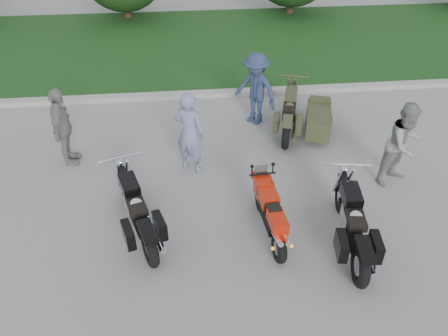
{
  "coord_description": "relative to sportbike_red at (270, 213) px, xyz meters",
  "views": [
    {
      "loc": [
        -0.84,
        -5.67,
        5.86
      ],
      "look_at": [
        -0.13,
        1.26,
        0.8
      ],
      "focal_mm": 35.0,
      "sensor_mm": 36.0,
      "label": 1
    }
  ],
  "objects": [
    {
      "name": "cruiser_right",
      "position": [
        1.39,
        -0.46,
        -0.03
      ],
      "size": [
        0.57,
        2.52,
        0.97
      ],
      "rotation": [
        0.0,
        0.0,
        -0.15
      ],
      "color": "black",
      "rests_on": "ground"
    },
    {
      "name": "person_grey",
      "position": [
        3.06,
        1.39,
        0.4
      ],
      "size": [
        1.13,
        1.05,
        1.86
      ],
      "primitive_type": "imported",
      "rotation": [
        0.0,
        0.0,
        0.49
      ],
      "color": "gray",
      "rests_on": "ground"
    },
    {
      "name": "curb",
      "position": [
        -0.6,
        5.85,
        -0.45
      ],
      "size": [
        60.0,
        0.3,
        0.15
      ],
      "primitive_type": "cube",
      "color": "#A7A59E",
      "rests_on": "ground"
    },
    {
      "name": "cruiser_left",
      "position": [
        -2.41,
        0.28,
        -0.04
      ],
      "size": [
        0.97,
        2.42,
        0.96
      ],
      "rotation": [
        0.0,
        0.0,
        0.31
      ],
      "color": "black",
      "rests_on": "ground"
    },
    {
      "name": "person_denim",
      "position": [
        0.39,
        4.22,
        0.42
      ],
      "size": [
        1.37,
        1.38,
        1.91
      ],
      "primitive_type": "imported",
      "rotation": [
        0.0,
        0.0,
        -0.8
      ],
      "color": "navy",
      "rests_on": "ground"
    },
    {
      "name": "person_stripe",
      "position": [
        -1.36,
        2.25,
        0.43
      ],
      "size": [
        0.83,
        0.75,
        1.91
      ],
      "primitive_type": "imported",
      "rotation": [
        0.0,
        0.0,
        2.6
      ],
      "color": "#7E86AB",
      "rests_on": "ground"
    },
    {
      "name": "grass_strip",
      "position": [
        -0.6,
        10.0,
        -0.46
      ],
      "size": [
        60.0,
        8.0,
        0.14
      ],
      "primitive_type": "cube",
      "color": "#244E1A",
      "rests_on": "ground"
    },
    {
      "name": "sportbike_red",
      "position": [
        0.0,
        0.0,
        0.0
      ],
      "size": [
        0.4,
        1.9,
        0.9
      ],
      "rotation": [
        0.0,
        0.0,
        0.08
      ],
      "color": "black",
      "rests_on": "ground"
    },
    {
      "name": "cruiser_sidecar",
      "position": [
        1.58,
        3.52,
        -0.09
      ],
      "size": [
        1.6,
        2.39,
        0.94
      ],
      "rotation": [
        0.0,
        0.0,
        -0.29
      ],
      "color": "black",
      "rests_on": "ground"
    },
    {
      "name": "person_back",
      "position": [
        -4.15,
        2.82,
        0.39
      ],
      "size": [
        0.45,
        1.08,
        1.85
      ],
      "primitive_type": "imported",
      "rotation": [
        0.0,
        0.0,
        1.57
      ],
      "color": "gray",
      "rests_on": "ground"
    },
    {
      "name": "ground",
      "position": [
        -0.6,
        -0.15,
        -0.53
      ],
      "size": [
        80.0,
        80.0,
        0.0
      ],
      "primitive_type": "plane",
      "color": "#989893",
      "rests_on": "ground"
    }
  ]
}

